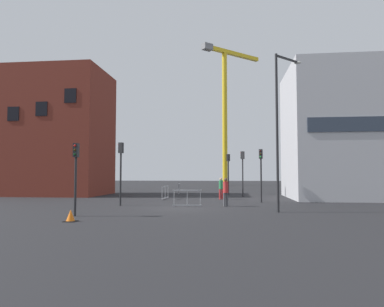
# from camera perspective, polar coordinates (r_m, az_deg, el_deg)

# --- Properties ---
(ground) EXTENTS (160.00, 160.00, 0.00)m
(ground) POSITION_cam_1_polar(r_m,az_deg,el_deg) (21.75, -1.82, -8.87)
(ground) COLOR black
(brick_building) EXTENTS (8.97, 7.20, 12.29)m
(brick_building) POSITION_cam_1_polar(r_m,az_deg,el_deg) (37.14, -20.75, 3.15)
(brick_building) COLOR maroon
(brick_building) RESTS_ON ground
(office_block) EXTENTS (9.03, 8.78, 11.14)m
(office_block) POSITION_cam_1_polar(r_m,az_deg,el_deg) (32.49, 23.31, 3.08)
(office_block) COLOR #B7B7BC
(office_block) RESTS_ON ground
(construction_crane) EXTENTS (10.71, 9.39, 25.25)m
(construction_crane) POSITION_cam_1_polar(r_m,az_deg,el_deg) (64.98, 5.47, 8.99)
(construction_crane) COLOR yellow
(construction_crane) RESTS_ON ground
(streetlamp_tall) EXTENTS (1.71, 1.55, 8.80)m
(streetlamp_tall) POSITION_cam_1_polar(r_m,az_deg,el_deg) (20.08, 14.20, 5.52)
(streetlamp_tall) COLOR #232326
(streetlamp_tall) RESTS_ON ground
(traffic_light_island) EXTENTS (0.39, 0.30, 4.16)m
(traffic_light_island) POSITION_cam_1_polar(r_m,az_deg,el_deg) (23.44, -11.60, -1.59)
(traffic_light_island) COLOR #232326
(traffic_light_island) RESTS_ON ground
(traffic_light_verge) EXTENTS (0.30, 0.39, 3.90)m
(traffic_light_verge) POSITION_cam_1_polar(r_m,az_deg,el_deg) (26.10, 11.23, -2.11)
(traffic_light_verge) COLOR #232326
(traffic_light_verge) RESTS_ON ground
(traffic_light_crosswalk) EXTENTS (0.26, 0.38, 3.63)m
(traffic_light_crosswalk) POSITION_cam_1_polar(r_m,az_deg,el_deg) (18.31, -18.51, -2.05)
(traffic_light_crosswalk) COLOR #232326
(traffic_light_crosswalk) RESTS_ON ground
(traffic_light_median) EXTENTS (0.37, 0.37, 4.05)m
(traffic_light_median) POSITION_cam_1_polar(r_m,az_deg,el_deg) (35.08, 5.98, -2.29)
(traffic_light_median) COLOR black
(traffic_light_median) RESTS_ON ground
(traffic_light_near) EXTENTS (0.38, 0.36, 4.14)m
(traffic_light_near) POSITION_cam_1_polar(r_m,az_deg,el_deg) (32.27, 8.29, -2.09)
(traffic_light_near) COLOR #232326
(traffic_light_near) RESTS_ON ground
(pedestrian_walking) EXTENTS (0.34, 0.34, 1.78)m
(pedestrian_walking) POSITION_cam_1_polar(r_m,az_deg,el_deg) (28.73, 4.77, -5.43)
(pedestrian_walking) COLOR red
(pedestrian_walking) RESTS_ON ground
(pedestrian_waiting) EXTENTS (0.34, 0.34, 1.83)m
(pedestrian_waiting) POSITION_cam_1_polar(r_m,az_deg,el_deg) (22.61, 5.54, -5.92)
(pedestrian_waiting) COLOR #4C4C51
(pedestrian_waiting) RESTS_ON ground
(safety_barrier_left_run) EXTENTS (0.26, 2.11, 1.08)m
(safety_barrier_left_run) POSITION_cam_1_polar(r_m,az_deg,el_deg) (35.83, -2.17, -5.77)
(safety_barrier_left_run) COLOR gray
(safety_barrier_left_run) RESTS_ON ground
(safety_barrier_rear) EXTENTS (1.86, 0.19, 1.08)m
(safety_barrier_rear) POSITION_cam_1_polar(r_m,az_deg,el_deg) (22.24, -0.79, -7.30)
(safety_barrier_rear) COLOR gray
(safety_barrier_rear) RESTS_ON ground
(safety_barrier_right_run) EXTENTS (0.17, 2.32, 1.08)m
(safety_barrier_right_run) POSITION_cam_1_polar(r_m,az_deg,el_deg) (28.97, -4.42, -6.35)
(safety_barrier_right_run) COLOR #9EA0A5
(safety_barrier_right_run) RESTS_ON ground
(traffic_cone_striped) EXTENTS (0.52, 0.52, 0.53)m
(traffic_cone_striped) POSITION_cam_1_polar(r_m,az_deg,el_deg) (16.46, -19.27, -9.64)
(traffic_cone_striped) COLOR black
(traffic_cone_striped) RESTS_ON ground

